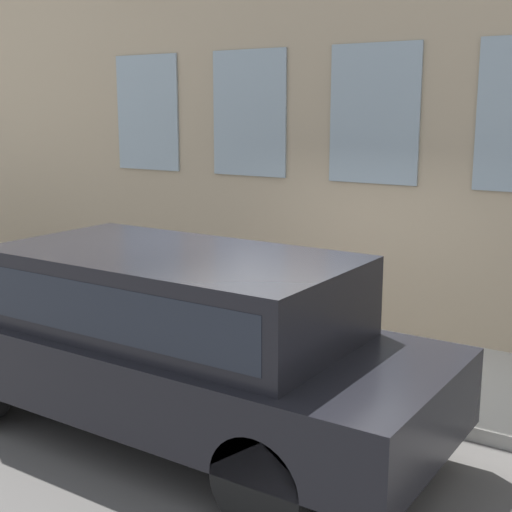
% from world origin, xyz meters
% --- Properties ---
extents(ground_plane, '(80.00, 80.00, 0.00)m').
position_xyz_m(ground_plane, '(0.00, 0.00, 0.00)').
color(ground_plane, '#514F4C').
extents(sidewalk, '(2.28, 60.00, 0.14)m').
position_xyz_m(sidewalk, '(1.14, 0.00, 0.07)').
color(sidewalk, '#9E9B93').
rests_on(sidewalk, ground_plane).
extents(fire_hydrant, '(0.29, 0.41, 0.76)m').
position_xyz_m(fire_hydrant, '(0.52, 0.48, 0.53)').
color(fire_hydrant, red).
rests_on(fire_hydrant, sidewalk).
extents(person, '(0.29, 0.19, 1.19)m').
position_xyz_m(person, '(0.99, 1.07, 0.85)').
color(person, navy).
rests_on(person, sidewalk).
extents(parked_truck_charcoal_near, '(1.98, 5.30, 1.74)m').
position_xyz_m(parked_truck_charcoal_near, '(-1.36, 0.34, 1.01)').
color(parked_truck_charcoal_near, black).
rests_on(parked_truck_charcoal_near, ground_plane).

